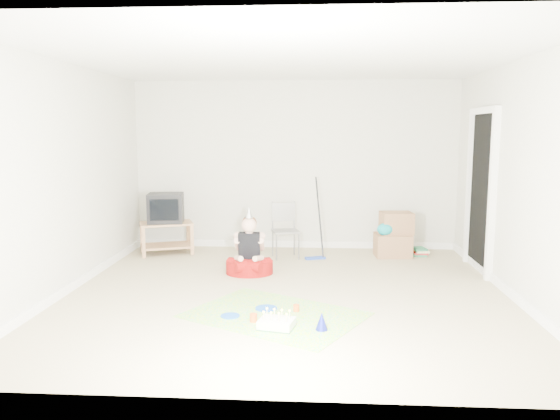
# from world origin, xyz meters

# --- Properties ---
(ground) EXTENTS (5.00, 5.00, 0.00)m
(ground) POSITION_xyz_m (0.00, 0.00, 0.00)
(ground) COLOR #BEAE88
(ground) RESTS_ON ground
(doorway_recess) EXTENTS (0.02, 0.90, 2.05)m
(doorway_recess) POSITION_xyz_m (2.48, 1.20, 1.02)
(doorway_recess) COLOR black
(doorway_recess) RESTS_ON ground
(tv_stand) EXTENTS (0.88, 0.71, 0.48)m
(tv_stand) POSITION_xyz_m (-1.90, 1.92, 0.28)
(tv_stand) COLOR #AC784D
(tv_stand) RESTS_ON ground
(crt_tv) EXTENTS (0.57, 0.49, 0.44)m
(crt_tv) POSITION_xyz_m (-1.90, 1.92, 0.69)
(crt_tv) COLOR black
(crt_tv) RESTS_ON tv_stand
(folding_chair) EXTENTS (0.44, 0.43, 0.81)m
(folding_chair) POSITION_xyz_m (-0.11, 1.76, 0.39)
(folding_chair) COLOR gray
(folding_chair) RESTS_ON ground
(cardboard_boxes) EXTENTS (0.56, 0.45, 0.65)m
(cardboard_boxes) POSITION_xyz_m (1.48, 1.95, 0.31)
(cardboard_boxes) COLOR #996D4A
(cardboard_boxes) RESTS_ON ground
(floor_mop) EXTENTS (0.31, 0.38, 1.16)m
(floor_mop) POSITION_xyz_m (0.33, 1.70, 0.26)
(floor_mop) COLOR #2242AD
(floor_mop) RESTS_ON ground
(book_pile) EXTENTS (0.23, 0.29, 0.12)m
(book_pile) POSITION_xyz_m (1.88, 2.05, 0.06)
(book_pile) COLOR #2A8055
(book_pile) RESTS_ON ground
(seated_woman) EXTENTS (0.64, 0.64, 0.88)m
(seated_woman) POSITION_xyz_m (-0.53, 0.85, 0.19)
(seated_woman) COLOR maroon
(seated_woman) RESTS_ON ground
(party_mat) EXTENTS (2.02, 1.85, 0.01)m
(party_mat) POSITION_xyz_m (-0.08, -0.75, 0.00)
(party_mat) COLOR #DB2E7F
(party_mat) RESTS_ON ground
(birthday_cake) EXTENTS (0.36, 0.32, 0.15)m
(birthday_cake) POSITION_xyz_m (-0.03, -1.12, 0.04)
(birthday_cake) COLOR white
(birthday_cake) RESTS_ON party_mat
(blue_plate_near) EXTENTS (0.32, 0.32, 0.01)m
(blue_plate_near) POSITION_xyz_m (-0.18, -0.58, 0.01)
(blue_plate_near) COLOR blue
(blue_plate_near) RESTS_ON party_mat
(blue_plate_far) EXTENTS (0.27, 0.27, 0.01)m
(blue_plate_far) POSITION_xyz_m (-0.52, -0.83, 0.01)
(blue_plate_far) COLOR blue
(blue_plate_far) RESTS_ON party_mat
(orange_cup_near) EXTENTS (0.09, 0.09, 0.07)m
(orange_cup_near) POSITION_xyz_m (0.13, -0.64, 0.04)
(orange_cup_near) COLOR #DC5218
(orange_cup_near) RESTS_ON party_mat
(orange_cup_far) EXTENTS (0.10, 0.10, 0.08)m
(orange_cup_far) POSITION_xyz_m (-0.27, -0.97, 0.05)
(orange_cup_far) COLOR #DC5218
(orange_cup_far) RESTS_ON party_mat
(blue_party_hat) EXTENTS (0.16, 0.16, 0.17)m
(blue_party_hat) POSITION_xyz_m (0.39, -1.15, 0.09)
(blue_party_hat) COLOR #1821AA
(blue_party_hat) RESTS_ON party_mat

